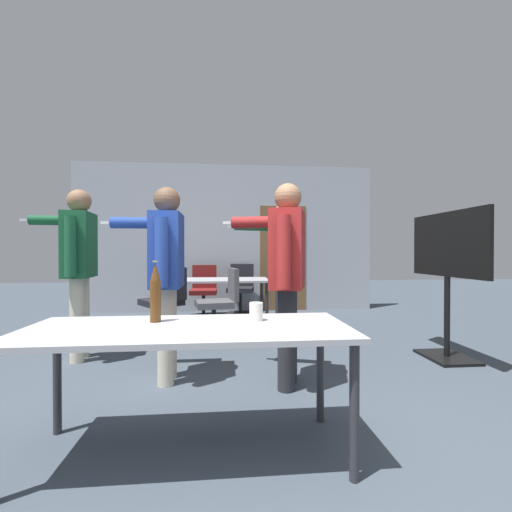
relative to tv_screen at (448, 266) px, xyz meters
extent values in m
plane|color=#3D4751|center=(-2.33, -1.94, -0.99)|extent=(24.00, 24.00, 0.00)
cube|color=#A3A8B2|center=(-2.33, 3.25, 0.43)|extent=(5.75, 0.10, 2.84)
cube|color=brown|center=(-1.23, 3.19, 0.04)|extent=(0.90, 0.02, 2.05)
cube|color=#A8A8AD|center=(-2.58, -1.50, -0.28)|extent=(1.81, 0.72, 0.03)
cylinder|color=#2D2D33|center=(-1.73, -1.80, -0.64)|extent=(0.05, 0.05, 0.69)
cylinder|color=#2D2D33|center=(-3.42, -1.20, -0.64)|extent=(0.05, 0.05, 0.69)
cylinder|color=#2D2D33|center=(-1.73, -1.20, -0.64)|extent=(0.05, 0.05, 0.69)
cube|color=#A8A8AD|center=(-2.58, 1.90, -0.28)|extent=(1.77, 0.82, 0.03)
cylinder|color=#2D2D33|center=(-3.40, 1.55, -0.64)|extent=(0.05, 0.05, 0.69)
cylinder|color=#2D2D33|center=(-1.75, 1.55, -0.64)|extent=(0.05, 0.05, 0.69)
cylinder|color=#2D2D33|center=(-3.40, 2.25, -0.64)|extent=(0.05, 0.05, 0.69)
cylinder|color=#2D2D33|center=(-1.75, 2.25, -0.64)|extent=(0.05, 0.05, 0.69)
cube|color=black|center=(0.00, 0.00, -0.97)|extent=(0.44, 0.56, 0.03)
cylinder|color=black|center=(0.00, 0.00, -0.53)|extent=(0.06, 0.06, 0.85)
cube|color=black|center=(0.00, 0.00, 0.24)|extent=(0.04, 1.22, 0.69)
cube|color=black|center=(0.02, 0.00, 0.24)|extent=(0.01, 1.12, 0.61)
cylinder|color=#28282D|center=(-1.87, -0.67, -0.57)|extent=(0.15, 0.15, 0.84)
cylinder|color=#28282D|center=(-1.81, -0.48, -0.57)|extent=(0.15, 0.15, 0.84)
cube|color=maroon|center=(-1.84, -0.57, 0.17)|extent=(0.39, 0.53, 0.66)
sphere|color=#936B4C|center=(-1.84, -0.57, 0.62)|extent=(0.23, 0.23, 0.23)
cylinder|color=maroon|center=(-1.92, -0.85, 0.15)|extent=(0.11, 0.11, 0.57)
cylinder|color=maroon|center=(-2.03, -0.21, 0.44)|extent=(0.58, 0.27, 0.11)
cube|color=white|center=(-2.33, -0.12, 0.44)|extent=(0.13, 0.07, 0.03)
cylinder|color=beige|center=(-3.90, 0.24, -0.55)|extent=(0.14, 0.14, 0.87)
cylinder|color=beige|center=(-3.91, 0.43, -0.55)|extent=(0.14, 0.14, 0.87)
cube|color=#195633|center=(-3.91, 0.34, 0.23)|extent=(0.29, 0.47, 0.69)
sphere|color=#936B4C|center=(-3.91, 0.34, 0.69)|extent=(0.24, 0.24, 0.24)
cylinder|color=#195633|center=(-3.88, 0.06, 0.21)|extent=(0.11, 0.11, 0.59)
cylinder|color=#195633|center=(-4.23, 0.59, 0.51)|extent=(0.60, 0.16, 0.11)
cube|color=white|center=(-4.55, 0.55, 0.51)|extent=(0.12, 0.05, 0.03)
cylinder|color=#28282D|center=(-1.58, 0.95, -0.56)|extent=(0.12, 0.12, 0.86)
cylinder|color=#28282D|center=(-1.63, 1.10, -0.56)|extent=(0.12, 0.12, 0.86)
cube|color=#195633|center=(-1.61, 1.03, 0.21)|extent=(0.32, 0.43, 0.68)
sphere|color=#DBAD89|center=(-1.61, 1.03, 0.66)|extent=(0.24, 0.24, 0.24)
cylinder|color=#195633|center=(-1.54, 0.80, 0.20)|extent=(0.09, 0.09, 0.58)
cylinder|color=#195633|center=(-1.96, 1.17, 0.49)|extent=(0.58, 0.26, 0.09)
cube|color=white|center=(-2.27, 1.07, 0.49)|extent=(0.13, 0.07, 0.03)
cylinder|color=beige|center=(-2.88, -0.46, -0.57)|extent=(0.14, 0.14, 0.83)
cylinder|color=beige|center=(-2.88, -0.27, -0.57)|extent=(0.14, 0.14, 0.83)
cube|color=#23429E|center=(-2.88, -0.37, 0.17)|extent=(0.25, 0.45, 0.65)
sphere|color=brown|center=(-2.88, -0.37, 0.61)|extent=(0.23, 0.23, 0.23)
cylinder|color=#23429E|center=(-2.88, -0.64, 0.15)|extent=(0.11, 0.11, 0.57)
cylinder|color=#23429E|center=(-3.16, -0.09, 0.43)|extent=(0.57, 0.11, 0.11)
cube|color=white|center=(-3.47, -0.09, 0.43)|extent=(0.12, 0.04, 0.03)
cylinder|color=black|center=(-2.74, 2.62, -0.97)|extent=(0.52, 0.52, 0.03)
cylinder|color=black|center=(-2.74, 2.62, -0.77)|extent=(0.06, 0.06, 0.38)
cube|color=maroon|center=(-2.74, 2.62, -0.54)|extent=(0.46, 0.46, 0.08)
cube|color=maroon|center=(-2.74, 2.88, -0.29)|extent=(0.44, 0.06, 0.42)
cylinder|color=black|center=(-2.51, 1.05, -0.97)|extent=(0.52, 0.52, 0.03)
cylinder|color=black|center=(-2.51, 1.05, -0.76)|extent=(0.06, 0.06, 0.40)
cube|color=#4C4C51|center=(-2.51, 1.05, -0.52)|extent=(0.54, 0.54, 0.08)
cube|color=#4C4C51|center=(-2.26, 1.10, -0.27)|extent=(0.14, 0.44, 0.42)
cylinder|color=black|center=(-2.08, 2.82, -0.97)|extent=(0.52, 0.52, 0.03)
cylinder|color=black|center=(-2.08, 2.82, -0.77)|extent=(0.06, 0.06, 0.39)
cube|color=black|center=(-2.08, 2.82, -0.53)|extent=(0.53, 0.53, 0.08)
cube|color=black|center=(-2.04, 3.07, -0.28)|extent=(0.44, 0.13, 0.42)
cylinder|color=black|center=(-3.20, 1.15, -0.97)|extent=(0.52, 0.52, 0.03)
cylinder|color=black|center=(-3.20, 1.15, -0.75)|extent=(0.06, 0.06, 0.41)
cube|color=black|center=(-3.20, 1.15, -0.51)|extent=(0.64, 0.64, 0.08)
cube|color=black|center=(-3.05, 0.94, -0.26)|extent=(0.39, 0.30, 0.42)
cylinder|color=#563314|center=(-2.79, -1.36, -0.14)|extent=(0.06, 0.06, 0.25)
cone|color=#563314|center=(-2.79, -1.36, 0.04)|extent=(0.06, 0.06, 0.11)
cylinder|color=gold|center=(-2.79, -1.36, 0.09)|extent=(0.03, 0.03, 0.01)
cylinder|color=silver|center=(-2.18, -1.37, -0.21)|extent=(0.08, 0.08, 0.11)
camera|label=1|loc=(-2.38, -3.44, 0.15)|focal=24.00mm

